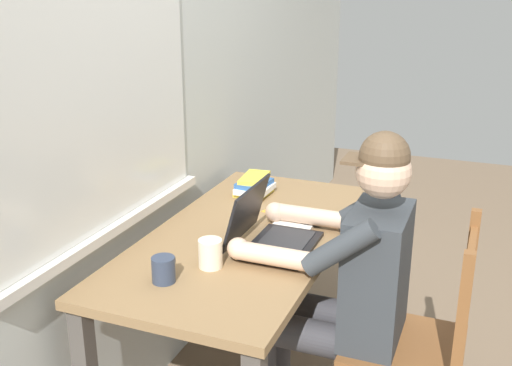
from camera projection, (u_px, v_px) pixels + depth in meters
The scene contains 11 objects.
back_wall at pixel (143, 89), 2.40m from camera, with size 6.00×0.08×2.60m.
desk at pixel (246, 256), 2.46m from camera, with size 1.43×0.71×0.75m.
seated_person at pixel (348, 275), 2.25m from camera, with size 0.50×0.60×1.23m.
wooden_chair at pixel (420, 344), 2.23m from camera, with size 0.42×0.42×0.92m.
laptop at pixel (268, 232), 2.30m from camera, with size 0.33×0.29×0.23m.
computer_mouse at pixel (309, 222), 2.49m from camera, with size 0.06×0.10×0.03m, color black.
coffee_mug_white at pixel (211, 253), 2.13m from camera, with size 0.12×0.08×0.10m.
coffee_mug_dark at pixel (164, 269), 2.03m from camera, with size 0.12×0.08×0.09m.
book_stack_main at pixel (254, 186), 2.83m from camera, with size 0.21×0.16×0.09m.
paper_pile_near_laptop at pixel (295, 223), 2.50m from camera, with size 0.26×0.16×0.02m, color white.
landscape_photo_print at pixel (279, 210), 2.66m from camera, with size 0.13×0.09×0.00m, color gold.
Camera 1 is at (-2.06, -0.86, 1.72)m, focal length 42.99 mm.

